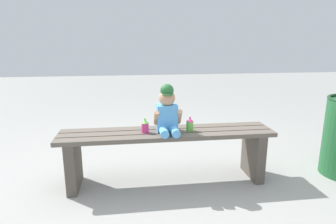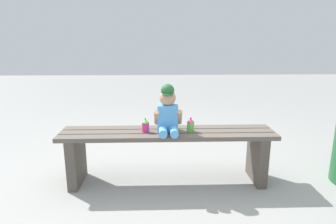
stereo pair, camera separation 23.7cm
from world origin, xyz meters
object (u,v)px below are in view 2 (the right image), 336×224
object	(u,v)px
child_figure	(168,111)
park_bench	(168,147)
sippy_cup_left	(146,125)
sippy_cup_right	(191,125)

from	to	relation	value
child_figure	park_bench	bearing A→B (deg)	102.27
child_figure	sippy_cup_left	bearing A→B (deg)	179.67
park_bench	sippy_cup_right	xyz separation A→B (m)	(0.19, -0.02, 0.20)
child_figure	sippy_cup_right	world-z (taller)	child_figure
park_bench	sippy_cup_right	bearing A→B (deg)	-4.44
park_bench	sippy_cup_left	distance (m)	0.27
child_figure	sippy_cup_right	bearing A→B (deg)	0.33
sippy_cup_right	sippy_cup_left	bearing A→B (deg)	180.00
park_bench	child_figure	bearing A→B (deg)	-77.73
child_figure	sippy_cup_left	xyz separation A→B (m)	(-0.19, 0.00, -0.12)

